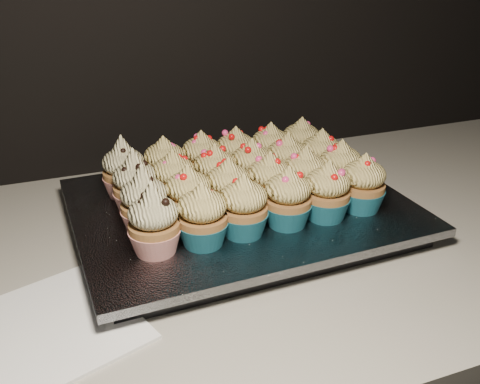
# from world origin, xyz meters

# --- Properties ---
(worktop) EXTENTS (2.44, 0.64, 0.04)m
(worktop) POSITION_xyz_m (0.00, 1.70, 0.88)
(worktop) COLOR beige
(worktop) RESTS_ON cabinet
(napkin) EXTENTS (0.23, 0.23, 0.00)m
(napkin) POSITION_xyz_m (-0.36, 1.58, 0.90)
(napkin) COLOR white
(napkin) RESTS_ON worktop
(baking_tray) EXTENTS (0.44, 0.34, 0.02)m
(baking_tray) POSITION_xyz_m (-0.08, 1.73, 0.91)
(baking_tray) COLOR black
(baking_tray) RESTS_ON worktop
(foil_lining) EXTENTS (0.48, 0.38, 0.01)m
(foil_lining) POSITION_xyz_m (-0.08, 1.73, 0.93)
(foil_lining) COLOR silver
(foil_lining) RESTS_ON baking_tray
(cupcake_0) EXTENTS (0.06, 0.06, 0.10)m
(cupcake_0) POSITION_xyz_m (-0.22, 1.65, 0.97)
(cupcake_0) COLOR #B22118
(cupcake_0) RESTS_ON foil_lining
(cupcake_1) EXTENTS (0.06, 0.06, 0.08)m
(cupcake_1) POSITION_xyz_m (-0.16, 1.64, 0.97)
(cupcake_1) COLOR #1A677D
(cupcake_1) RESTS_ON foil_lining
(cupcake_2) EXTENTS (0.06, 0.06, 0.08)m
(cupcake_2) POSITION_xyz_m (-0.11, 1.65, 0.97)
(cupcake_2) COLOR #1A677D
(cupcake_2) RESTS_ON foil_lining
(cupcake_3) EXTENTS (0.06, 0.06, 0.08)m
(cupcake_3) POSITION_xyz_m (-0.05, 1.65, 0.97)
(cupcake_3) COLOR #1A677D
(cupcake_3) RESTS_ON foil_lining
(cupcake_4) EXTENTS (0.06, 0.06, 0.08)m
(cupcake_4) POSITION_xyz_m (0.01, 1.65, 0.97)
(cupcake_4) COLOR #1A677D
(cupcake_4) RESTS_ON foil_lining
(cupcake_5) EXTENTS (0.06, 0.06, 0.08)m
(cupcake_5) POSITION_xyz_m (0.07, 1.65, 0.97)
(cupcake_5) COLOR #1A677D
(cupcake_5) RESTS_ON foil_lining
(cupcake_6) EXTENTS (0.06, 0.06, 0.10)m
(cupcake_6) POSITION_xyz_m (-0.22, 1.70, 0.97)
(cupcake_6) COLOR #B22118
(cupcake_6) RESTS_ON foil_lining
(cupcake_7) EXTENTS (0.06, 0.06, 0.08)m
(cupcake_7) POSITION_xyz_m (-0.17, 1.70, 0.97)
(cupcake_7) COLOR #1A677D
(cupcake_7) RESTS_ON foil_lining
(cupcake_8) EXTENTS (0.06, 0.06, 0.08)m
(cupcake_8) POSITION_xyz_m (-0.11, 1.70, 0.97)
(cupcake_8) COLOR #1A677D
(cupcake_8) RESTS_ON foil_lining
(cupcake_9) EXTENTS (0.06, 0.06, 0.08)m
(cupcake_9) POSITION_xyz_m (-0.05, 1.71, 0.97)
(cupcake_9) COLOR #1A677D
(cupcake_9) RESTS_ON foil_lining
(cupcake_10) EXTENTS (0.06, 0.06, 0.08)m
(cupcake_10) POSITION_xyz_m (0.01, 1.71, 0.97)
(cupcake_10) COLOR #1A677D
(cupcake_10) RESTS_ON foil_lining
(cupcake_11) EXTENTS (0.06, 0.06, 0.08)m
(cupcake_11) POSITION_xyz_m (0.07, 1.71, 0.97)
(cupcake_11) COLOR #1A677D
(cupcake_11) RESTS_ON foil_lining
(cupcake_12) EXTENTS (0.06, 0.06, 0.10)m
(cupcake_12) POSITION_xyz_m (-0.22, 1.76, 0.97)
(cupcake_12) COLOR #B22118
(cupcake_12) RESTS_ON foil_lining
(cupcake_13) EXTENTS (0.06, 0.06, 0.08)m
(cupcake_13) POSITION_xyz_m (-0.17, 1.76, 0.97)
(cupcake_13) COLOR #1A677D
(cupcake_13) RESTS_ON foil_lining
(cupcake_14) EXTENTS (0.06, 0.06, 0.08)m
(cupcake_14) POSITION_xyz_m (-0.11, 1.76, 0.97)
(cupcake_14) COLOR #1A677D
(cupcake_14) RESTS_ON foil_lining
(cupcake_15) EXTENTS (0.06, 0.06, 0.08)m
(cupcake_15) POSITION_xyz_m (-0.05, 1.76, 0.97)
(cupcake_15) COLOR #1A677D
(cupcake_15) RESTS_ON foil_lining
(cupcake_16) EXTENTS (0.06, 0.06, 0.08)m
(cupcake_16) POSITION_xyz_m (0.01, 1.77, 0.97)
(cupcake_16) COLOR #1A677D
(cupcake_16) RESTS_ON foil_lining
(cupcake_17) EXTENTS (0.06, 0.06, 0.08)m
(cupcake_17) POSITION_xyz_m (0.06, 1.77, 0.97)
(cupcake_17) COLOR #1A677D
(cupcake_17) RESTS_ON foil_lining
(cupcake_18) EXTENTS (0.06, 0.06, 0.10)m
(cupcake_18) POSITION_xyz_m (-0.23, 1.82, 0.97)
(cupcake_18) COLOR #B22118
(cupcake_18) RESTS_ON foil_lining
(cupcake_19) EXTENTS (0.06, 0.06, 0.08)m
(cupcake_19) POSITION_xyz_m (-0.17, 1.82, 0.97)
(cupcake_19) COLOR #1A677D
(cupcake_19) RESTS_ON foil_lining
(cupcake_20) EXTENTS (0.06, 0.06, 0.08)m
(cupcake_20) POSITION_xyz_m (-0.11, 1.82, 0.97)
(cupcake_20) COLOR #1A677D
(cupcake_20) RESTS_ON foil_lining
(cupcake_21) EXTENTS (0.06, 0.06, 0.08)m
(cupcake_21) POSITION_xyz_m (-0.05, 1.82, 0.97)
(cupcake_21) COLOR #1A677D
(cupcake_21) RESTS_ON foil_lining
(cupcake_22) EXTENTS (0.06, 0.06, 0.08)m
(cupcake_22) POSITION_xyz_m (0.00, 1.82, 0.97)
(cupcake_22) COLOR #1A677D
(cupcake_22) RESTS_ON foil_lining
(cupcake_23) EXTENTS (0.06, 0.06, 0.08)m
(cupcake_23) POSITION_xyz_m (0.06, 1.83, 0.97)
(cupcake_23) COLOR #1A677D
(cupcake_23) RESTS_ON foil_lining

